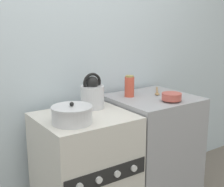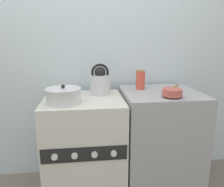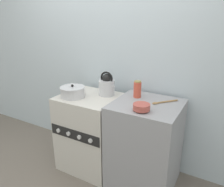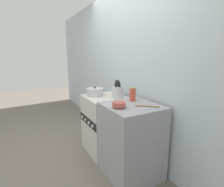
{
  "view_description": "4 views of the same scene",
  "coord_description": "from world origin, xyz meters",
  "px_view_note": "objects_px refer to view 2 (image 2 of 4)",
  "views": [
    {
      "loc": [
        -0.99,
        -1.5,
        1.51
      ],
      "look_at": [
        0.22,
        0.27,
        1.0
      ],
      "focal_mm": 50.0,
      "sensor_mm": 36.0,
      "label": 1
    },
    {
      "loc": [
        0.03,
        -1.4,
        1.33
      ],
      "look_at": [
        0.23,
        0.29,
        0.9
      ],
      "focal_mm": 35.0,
      "sensor_mm": 36.0,
      "label": 2
    },
    {
      "loc": [
        1.3,
        -1.52,
        1.67
      ],
      "look_at": [
        0.26,
        0.32,
        0.93
      ],
      "focal_mm": 35.0,
      "sensor_mm": 36.0,
      "label": 3
    },
    {
      "loc": [
        2.25,
        -0.83,
        1.47
      ],
      "look_at": [
        0.27,
        0.25,
        0.98
      ],
      "focal_mm": 28.0,
      "sensor_mm": 36.0,
      "label": 4
    }
  ],
  "objects_px": {
    "cooking_pot": "(64,96)",
    "enamel_bowl": "(172,92)",
    "kettle": "(100,82)",
    "stove": "(85,148)",
    "storage_jar": "(141,80)"
  },
  "relations": [
    {
      "from": "kettle",
      "to": "enamel_bowl",
      "type": "height_order",
      "value": "kettle"
    },
    {
      "from": "stove",
      "to": "storage_jar",
      "type": "distance_m",
      "value": 0.76
    },
    {
      "from": "kettle",
      "to": "enamel_bowl",
      "type": "xyz_separation_m",
      "value": [
        0.52,
        -0.29,
        -0.03
      ]
    },
    {
      "from": "stove",
      "to": "cooking_pot",
      "type": "bearing_deg",
      "value": -144.57
    },
    {
      "from": "cooking_pot",
      "to": "enamel_bowl",
      "type": "height_order",
      "value": "cooking_pot"
    },
    {
      "from": "enamel_bowl",
      "to": "kettle",
      "type": "bearing_deg",
      "value": 150.99
    },
    {
      "from": "kettle",
      "to": "cooking_pot",
      "type": "xyz_separation_m",
      "value": [
        -0.29,
        -0.23,
        -0.05
      ]
    },
    {
      "from": "stove",
      "to": "cooking_pot",
      "type": "relative_size",
      "value": 3.33
    },
    {
      "from": "kettle",
      "to": "cooking_pot",
      "type": "bearing_deg",
      "value": -141.58
    },
    {
      "from": "stove",
      "to": "enamel_bowl",
      "type": "height_order",
      "value": "enamel_bowl"
    },
    {
      "from": "stove",
      "to": "kettle",
      "type": "height_order",
      "value": "kettle"
    },
    {
      "from": "cooking_pot",
      "to": "storage_jar",
      "type": "height_order",
      "value": "storage_jar"
    },
    {
      "from": "enamel_bowl",
      "to": "storage_jar",
      "type": "bearing_deg",
      "value": 119.31
    },
    {
      "from": "cooking_pot",
      "to": "enamel_bowl",
      "type": "bearing_deg",
      "value": -4.35
    },
    {
      "from": "stove",
      "to": "enamel_bowl",
      "type": "xyz_separation_m",
      "value": [
        0.66,
        -0.16,
        0.51
      ]
    }
  ]
}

